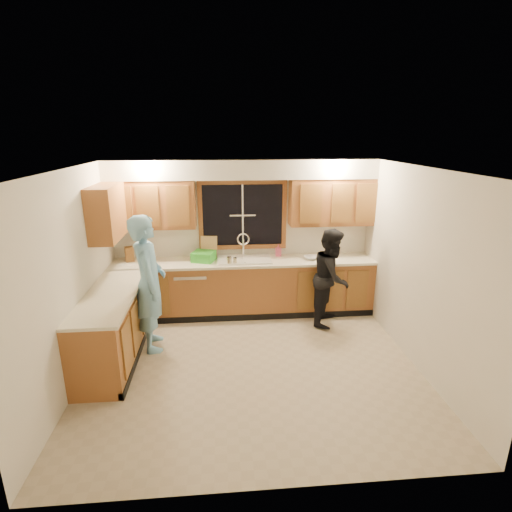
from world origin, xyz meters
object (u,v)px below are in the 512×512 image
Objects in this scene: woman at (332,277)px; knife_block at (129,254)px; dish_crate at (204,256)px; soap_bottle at (278,250)px; sink at (244,263)px; bowl at (311,258)px; man at (149,283)px; dishwasher at (192,292)px; stove at (101,349)px.

woman reaches higher than knife_block.
soap_bottle is at bearing 7.80° from dish_crate.
knife_block reaches higher than soap_bottle.
soap_bottle is (2.40, 0.08, -0.02)m from knife_block.
woman is (1.32, -0.47, -0.11)m from sink.
knife_block is 1.11× the size of bowl.
dishwasher is at bearing -37.47° from man.
dish_crate is (1.15, 1.84, 0.55)m from stove.
sink is 4.02× the size of bowl.
soap_bottle is at bearing -16.62° from knife_block.
man is 8.82× the size of bowl.
knife_block is at bearing 172.85° from dishwasher.
soap_bottle is at bearing 74.94° from woman.
man is at bearing -158.70° from bowl.
bowl is (1.93, -0.03, 0.54)m from dishwasher.
woman is 6.39× the size of knife_block.
woman is 3.21m from knife_block.
dish_crate is (1.17, -0.09, -0.04)m from knife_block.
woman is 1.02m from soap_bottle.
knife_block is at bearing -178.07° from soap_bottle.
stove is 4.49× the size of soap_bottle.
knife_block is 2.91m from bowl.
dishwasher is at bearing -179.01° from sink.
man is at bearing 61.29° from stove.
sink reaches higher than dishwasher.
man is (-1.34, -0.99, 0.08)m from sink.
man is at bearing -84.97° from knife_block.
dish_crate is 1.24m from soap_bottle.
man is (0.46, 0.83, 0.49)m from stove.
dish_crate is (0.20, 0.03, 0.59)m from dishwasher.
soap_bottle is at bearing 155.06° from bowl.
dish_crate is (-1.97, 0.49, 0.24)m from woman.
stove is at bearing -117.69° from dishwasher.
man is 2.26m from soap_bottle.
knife_block is (-0.48, 1.10, 0.10)m from man.
dish_crate is 1.73m from bowl.
bowl is (1.08, -0.04, 0.08)m from sink.
stove is 4.21× the size of bowl.
man reaches higher than soap_bottle.
woman is (2.67, 0.52, -0.18)m from man.
man is at bearing 127.49° from woman.
soap_bottle is 0.94× the size of bowl.
dish_crate is at bearing -172.20° from soap_bottle.
dishwasher is (-0.85, -0.01, -0.45)m from sink.
woman is 2.04m from dish_crate.
man is 2.60m from bowl.
dish_crate is 1.54× the size of bowl.
bowl is (0.50, -0.23, -0.07)m from soap_bottle.
bowl is (2.90, -0.15, -0.09)m from knife_block.
woman reaches higher than dishwasher.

